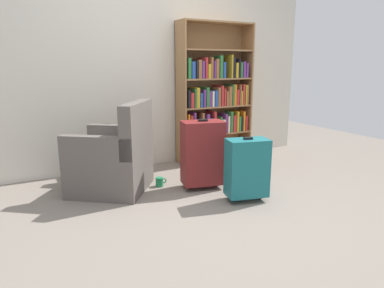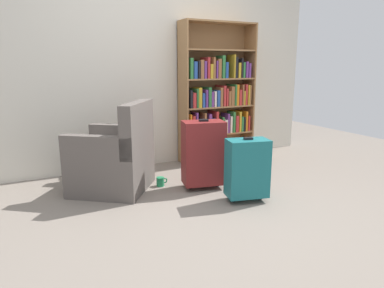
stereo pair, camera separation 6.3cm
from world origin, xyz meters
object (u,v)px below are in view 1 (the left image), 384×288
Objects in this scene: bookshelf at (214,96)px; mug at (160,182)px; suitcase_teal at (247,168)px; storage_box at (227,157)px; armchair at (114,160)px; suitcase_dark_red at (203,153)px.

bookshelf is 1.49m from mug.
suitcase_teal reaches higher than mug.
storage_box is 0.69× the size of suitcase_teal.
suitcase_teal is at bearing -39.73° from armchair.
suitcase_teal is (0.57, -0.73, 0.27)m from mug.
suitcase_dark_red is (-0.68, -0.91, -0.48)m from bookshelf.
suitcase_dark_red is (0.82, -0.35, 0.06)m from armchair.
bookshelf reaches higher than mug.
armchair is (-1.50, -0.55, -0.54)m from bookshelf.
bookshelf is 14.76× the size of mug.
bookshelf is 1.81× the size of armchair.
mug is 0.97m from suitcase_teal.
suitcase_dark_red is (0.38, -0.24, 0.33)m from mug.
bookshelf is 4.23× the size of storage_box.
bookshelf reaches higher than suitcase_dark_red.
mug is (0.44, -0.11, -0.27)m from armchair.
suitcase_dark_red is at bearing -126.86° from bookshelf.
bookshelf is at bearing 53.14° from suitcase_dark_red.
suitcase_dark_red is at bearing 111.81° from suitcase_teal.
storage_box is 1.10m from suitcase_teal.
armchair is at bearing 140.27° from suitcase_teal.
storage_box is 0.85m from suitcase_dark_red.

